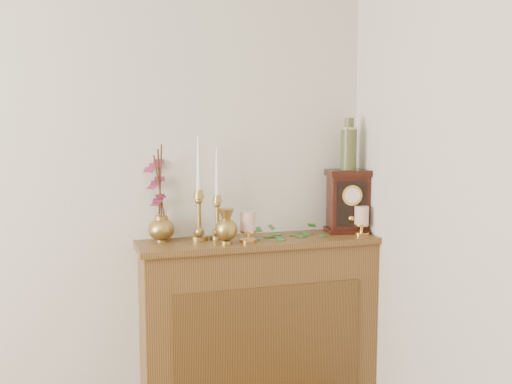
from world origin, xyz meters
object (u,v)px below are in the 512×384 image
object	(u,v)px
ceramic_vase	(349,147)
candlestick_left	(199,207)
candlestick_center	(217,210)
mantel_clock	(348,202)
bud_vase	(226,227)
ginger_jar	(158,197)

from	to	relation	value
ceramic_vase	candlestick_left	bearing A→B (deg)	179.29
candlestick_center	mantel_clock	distance (m)	0.71
bud_vase	ceramic_vase	bearing A→B (deg)	10.46
ginger_jar	ceramic_vase	xyz separation A→B (m)	(1.00, -0.07, 0.24)
candlestick_center	mantel_clock	xyz separation A→B (m)	(0.71, -0.01, 0.01)
candlestick_left	mantel_clock	xyz separation A→B (m)	(0.81, -0.01, -0.01)
candlestick_center	mantel_clock	bearing A→B (deg)	-1.16
candlestick_left	bud_vase	xyz separation A→B (m)	(0.10, -0.14, -0.08)
ginger_jar	mantel_clock	xyz separation A→B (m)	(1.00, -0.07, -0.05)
ginger_jar	ceramic_vase	size ratio (longest dim) A/B	1.76
candlestick_center	ginger_jar	bearing A→B (deg)	168.23
candlestick_center	ceramic_vase	distance (m)	0.78
candlestick_left	bud_vase	distance (m)	0.19
candlestick_left	candlestick_center	world-z (taller)	candlestick_left
candlestick_left	ceramic_vase	xyz separation A→B (m)	(0.81, -0.01, 0.29)
bud_vase	mantel_clock	distance (m)	0.72
candlestick_center	bud_vase	xyz separation A→B (m)	(0.01, -0.14, -0.06)
candlestick_left	candlestick_center	size ratio (longest dim) A/B	1.13
candlestick_center	ceramic_vase	xyz separation A→B (m)	(0.71, -0.01, 0.31)
mantel_clock	ginger_jar	bearing A→B (deg)	-175.42
mantel_clock	candlestick_left	bearing A→B (deg)	-172.09
bud_vase	candlestick_center	bearing A→B (deg)	94.20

